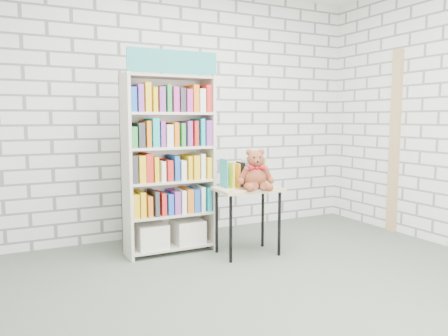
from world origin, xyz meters
name	(u,v)px	position (x,y,z in m)	size (l,w,h in m)	color
ground	(279,292)	(0.00, 0.00, 0.00)	(4.50, 4.50, 0.00)	#4B5749
room_shell	(282,54)	(0.00, 0.00, 1.78)	(4.52, 4.02, 2.81)	silver
bookshelf	(169,163)	(-0.39, 1.36, 0.89)	(0.87, 0.34, 1.95)	beige
display_table	(248,197)	(0.26, 0.94, 0.57)	(0.63, 0.45, 0.66)	tan
table_books	(243,174)	(0.27, 1.04, 0.78)	(0.44, 0.21, 0.25)	teal
teddy_bear	(256,173)	(0.29, 0.84, 0.81)	(0.35, 0.34, 0.38)	maroon
door_trim	(395,142)	(2.23, 0.95, 1.05)	(0.05, 0.12, 2.10)	tan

